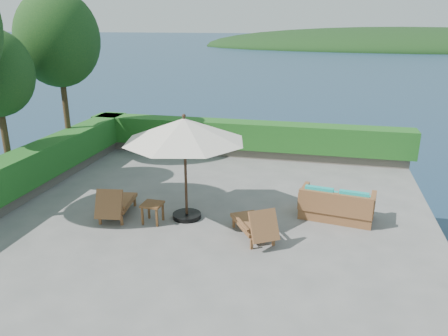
% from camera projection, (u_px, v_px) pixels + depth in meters
% --- Properties ---
extents(ground, '(12.00, 12.00, 0.00)m').
position_uv_depth(ground, '(207.00, 215.00, 11.83)').
color(ground, gray).
rests_on(ground, ground).
extents(foundation, '(12.00, 12.00, 3.00)m').
position_uv_depth(foundation, '(207.00, 265.00, 12.33)').
color(foundation, '#5C5349').
rests_on(foundation, ocean).
extents(ocean, '(600.00, 600.00, 0.00)m').
position_uv_depth(ocean, '(208.00, 308.00, 12.79)').
color(ocean, '#182B4D').
rests_on(ocean, ground).
extents(offshore_island, '(126.00, 57.60, 12.60)m').
position_uv_depth(offshore_island, '(401.00, 48.00, 136.69)').
color(offshore_island, black).
rests_on(offshore_island, ocean).
extents(planter_wall_far, '(12.00, 0.60, 0.36)m').
position_uv_depth(planter_wall_far, '(244.00, 151.00, 16.95)').
color(planter_wall_far, '#675F53').
rests_on(planter_wall_far, ground).
extents(planter_wall_left, '(0.60, 12.00, 0.36)m').
position_uv_depth(planter_wall_left, '(25.00, 191.00, 12.97)').
color(planter_wall_left, '#675F53').
rests_on(planter_wall_left, ground).
extents(hedge_far, '(12.40, 0.90, 1.00)m').
position_uv_depth(hedge_far, '(245.00, 135.00, 16.73)').
color(hedge_far, '#184814').
rests_on(hedge_far, planter_wall_far).
extents(hedge_left, '(0.90, 12.40, 1.00)m').
position_uv_depth(hedge_left, '(22.00, 170.00, 12.76)').
color(hedge_left, '#184814').
rests_on(hedge_left, planter_wall_left).
extents(tree_far, '(2.80, 2.80, 6.03)m').
position_uv_depth(tree_far, '(58.00, 39.00, 14.66)').
color(tree_far, '#4A341C').
rests_on(tree_far, ground).
extents(patio_umbrella, '(3.65, 3.65, 2.82)m').
position_uv_depth(patio_umbrella, '(184.00, 131.00, 10.90)').
color(patio_umbrella, black).
rests_on(patio_umbrella, ground).
extents(lounge_left, '(0.91, 1.73, 0.95)m').
position_uv_depth(lounge_left, '(116.00, 203.00, 11.57)').
color(lounge_left, brown).
rests_on(lounge_left, ground).
extents(lounge_right, '(1.39, 1.70, 0.92)m').
position_uv_depth(lounge_right, '(255.00, 224.00, 10.42)').
color(lounge_right, brown).
rests_on(lounge_right, ground).
extents(side_table, '(0.52, 0.52, 0.54)m').
position_uv_depth(side_table, '(152.00, 207.00, 11.25)').
color(side_table, brown).
rests_on(side_table, ground).
extents(wicker_loveseat, '(2.02, 1.25, 0.93)m').
position_uv_depth(wicker_loveseat, '(336.00, 206.00, 11.49)').
color(wicker_loveseat, brown).
rests_on(wicker_loveseat, ground).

